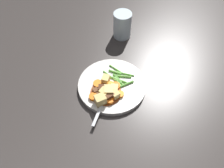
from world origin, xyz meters
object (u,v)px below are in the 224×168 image
carrot_slice_0 (110,101)px  potato_chunk_1 (100,100)px  potato_chunk_5 (106,79)px  fork (102,103)px  meat_chunk_1 (109,95)px  meat_chunk_2 (96,91)px  carrot_slice_5 (110,84)px  carrot_slice_6 (107,87)px  meat_chunk_0 (100,96)px  water_glass (122,25)px  dinner_plate (112,85)px  carrot_slice_1 (120,94)px  carrot_slice_3 (98,84)px  carrot_slice_4 (116,85)px  potato_chunk_2 (104,93)px  carrot_slice_2 (93,97)px  potato_chunk_0 (109,91)px  potato_chunk_4 (114,89)px  meat_chunk_3 (101,88)px  potato_chunk_3 (115,95)px

carrot_slice_0 → potato_chunk_1: potato_chunk_1 is taller
potato_chunk_5 → fork: potato_chunk_5 is taller
potato_chunk_5 → meat_chunk_1: 0.07m
meat_chunk_2 → carrot_slice_0: bearing=93.1°
carrot_slice_5 → potato_chunk_1: size_ratio=0.77×
carrot_slice_5 → carrot_slice_6: (0.02, 0.00, -0.00)m
meat_chunk_0 → water_glass: 0.37m
potato_chunk_5 → water_glass: size_ratio=0.27×
dinner_plate → carrot_slice_5: bearing=-11.6°
carrot_slice_1 → potato_chunk_5: bearing=-97.6°
dinner_plate → meat_chunk_2: meat_chunk_2 is taller
carrot_slice_3 → carrot_slice_4: (-0.04, 0.06, 0.00)m
carrot_slice_5 → dinner_plate: bearing=168.4°
carrot_slice_0 → potato_chunk_2: potato_chunk_2 is taller
carrot_slice_0 → meat_chunk_1: (-0.01, -0.02, 0.01)m
carrot_slice_2 → potato_chunk_0: 0.06m
carrot_slice_2 → potato_chunk_2: 0.04m
carrot_slice_2 → potato_chunk_1: potato_chunk_1 is taller
potato_chunk_0 → carrot_slice_6: bearing=-125.7°
carrot_slice_0 → carrot_slice_3: size_ratio=0.76×
dinner_plate → potato_chunk_0: (0.04, 0.02, 0.03)m
dinner_plate → carrot_slice_1: bearing=72.1°
carrot_slice_1 → fork: carrot_slice_1 is taller
dinner_plate → meat_chunk_0: 0.08m
dinner_plate → carrot_slice_0: bearing=37.7°
potato_chunk_4 → meat_chunk_3: bearing=-48.7°
carrot_slice_3 → carrot_slice_6: size_ratio=1.20×
potato_chunk_4 → carrot_slice_6: bearing=-70.0°
potato_chunk_2 → potato_chunk_5: potato_chunk_2 is taller
carrot_slice_6 → potato_chunk_1: potato_chunk_1 is taller
potato_chunk_3 → water_glass: bearing=-142.9°
carrot_slice_5 → potato_chunk_2: bearing=18.7°
carrot_slice_2 → carrot_slice_3: size_ratio=0.91×
carrot_slice_6 → potato_chunk_5: (-0.02, -0.03, 0.01)m
meat_chunk_3 → water_glass: size_ratio=0.21×
carrot_slice_0 → carrot_slice_6: 0.06m
dinner_plate → potato_chunk_2: bearing=13.9°
dinner_plate → carrot_slice_2: carrot_slice_2 is taller
fork → meat_chunk_3: bearing=-132.5°
potato_chunk_2 → potato_chunk_5: bearing=-141.3°
dinner_plate → meat_chunk_3: meat_chunk_3 is taller
carrot_slice_5 → potato_chunk_3: 0.06m
carrot_slice_5 → meat_chunk_3: meat_chunk_3 is taller
carrot_slice_2 → meat_chunk_0: (-0.02, 0.02, 0.01)m
potato_chunk_0 → carrot_slice_3: bearing=-93.6°
carrot_slice_6 → meat_chunk_3: (0.02, -0.01, 0.01)m
carrot_slice_0 → carrot_slice_2: bearing=-63.9°
carrot_slice_4 → carrot_slice_6: 0.03m
potato_chunk_4 → dinner_plate: bearing=-122.0°
carrot_slice_2 → potato_chunk_3: size_ratio=1.20×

